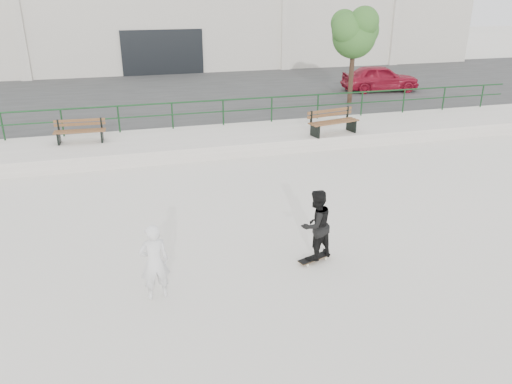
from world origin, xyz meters
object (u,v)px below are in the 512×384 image
object	(u,v)px
standing_skater	(316,225)
seated_skater	(154,262)
bench_left	(80,131)
bench_right	(333,122)
skateboard	(314,258)
red_car	(380,78)
tree	(355,31)

from	to	relation	value
standing_skater	seated_skater	bearing A→B (deg)	-12.85
bench_left	bench_right	distance (m)	9.11
bench_right	skateboard	bearing A→B (deg)	-127.95
red_car	standing_skater	bearing A→B (deg)	155.31
bench_left	skateboard	xyz separation A→B (m)	(5.21, -9.17, -0.82)
bench_left	skateboard	distance (m)	10.57
seated_skater	red_car	bearing A→B (deg)	-136.89
tree	standing_skater	bearing A→B (deg)	-118.38
bench_left	tree	size ratio (longest dim) A/B	0.41
red_car	bench_left	bearing A→B (deg)	119.12
bench_right	skateboard	size ratio (longest dim) A/B	2.55
bench_left	tree	bearing A→B (deg)	18.62
seated_skater	standing_skater	bearing A→B (deg)	-178.81
bench_left	standing_skater	size ratio (longest dim) A/B	1.12
bench_left	seated_skater	bearing A→B (deg)	-76.30
red_car	seated_skater	distance (m)	20.09
tree	standing_skater	world-z (taller)	tree
skateboard	seated_skater	world-z (taller)	seated_skater
skateboard	bench_right	bearing A→B (deg)	44.97
standing_skater	tree	bearing A→B (deg)	-138.97
tree	standing_skater	xyz separation A→B (m)	(-6.71, -12.41, -2.88)
red_car	standing_skater	size ratio (longest dim) A/B	2.50
bench_right	skateboard	world-z (taller)	bench_right
bench_right	standing_skater	world-z (taller)	standing_skater
tree	skateboard	xyz separation A→B (m)	(-6.71, -12.41, -3.69)
red_car	bench_right	bearing A→B (deg)	148.83
tree	skateboard	distance (m)	14.58
bench_left	red_car	bearing A→B (deg)	24.42
red_car	tree	bearing A→B (deg)	138.59
red_car	standing_skater	world-z (taller)	red_car
skateboard	standing_skater	xyz separation A→B (m)	(0.00, 0.00, 0.81)
bench_left	seated_skater	size ratio (longest dim) A/B	1.14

